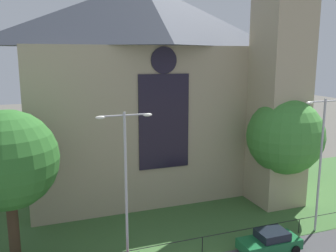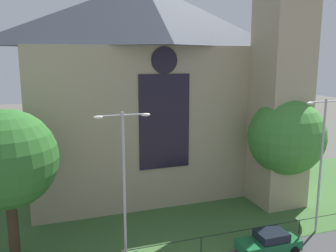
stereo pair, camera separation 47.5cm
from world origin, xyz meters
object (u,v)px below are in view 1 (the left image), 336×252
tree_left_near (8,161)px  streetlamp_near (126,174)px  church_building (153,86)px  tree_right_far (298,142)px  parked_car_green (270,242)px  streetlamp_far (321,151)px  tree_right_near (285,137)px

tree_left_near → streetlamp_near: bearing=-28.3°
church_building → streetlamp_near: bearing=-114.2°
tree_right_far → parked_car_green: bearing=-134.9°
church_building → parked_car_green: bearing=-76.4°
streetlamp_far → parked_car_green: size_ratio=2.41×
tree_left_near → church_building: bearing=37.5°
church_building → streetlamp_far: bearing=-56.8°
parked_car_green → church_building: bearing=-75.8°
streetlamp_near → church_building: bearing=65.8°
streetlamp_far → parked_car_green: (-5.14, -1.41, -5.54)m
streetlamp_far → parked_car_green: streetlamp_far is taller
streetlamp_far → tree_right_near: bearing=84.8°
tree_left_near → parked_car_green: bearing=-17.2°
streetlamp_far → tree_left_near: bearing=170.4°
tree_left_near → streetlamp_far: streetlamp_far is taller
tree_right_far → tree_left_near: tree_left_near is taller
parked_car_green → streetlamp_far: bearing=-164.1°
tree_right_far → streetlamp_far: size_ratio=0.57×
streetlamp_far → church_building: bearing=123.2°
streetlamp_near → parked_car_green: (9.56, -1.41, -5.43)m
tree_right_near → streetlamp_far: size_ratio=0.95×
tree_right_near → parked_car_green: bearing=-132.2°
church_building → streetlamp_near: (-5.99, -13.32, -4.09)m
parked_car_green → tree_right_near: bearing=-131.6°
tree_left_near → streetlamp_far: size_ratio=0.98×
streetlamp_near → streetlamp_far: (14.70, -0.00, 0.10)m
streetlamp_near → parked_car_green: streetlamp_near is taller
streetlamp_far → parked_car_green: bearing=-164.6°
tree_left_near → tree_right_far: bearing=14.5°
tree_right_near → streetlamp_far: bearing=-95.2°
streetlamp_near → tree_right_near: bearing=17.4°
tree_right_far → tree_right_near: 9.52m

